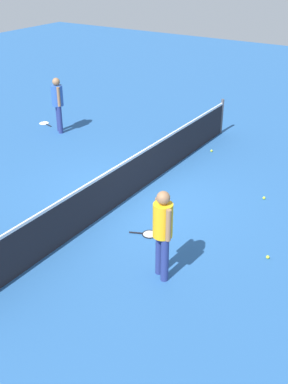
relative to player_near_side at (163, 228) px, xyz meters
The scene contains 9 objects.
ground_plane 3.25m from the player_near_side, 44.45° to the left, with size 40.00×40.00×0.00m, color #265693.
court_net 3.13m from the player_near_side, 44.45° to the left, with size 10.09×0.09×1.07m.
player_near_side is the anchor object (origin of this frame).
player_far_side 7.87m from the player_near_side, 54.64° to the left, with size 0.48×0.48×1.70m.
tennis_racket_near_player 1.70m from the player_near_side, 42.12° to the left, with size 0.41×0.60×0.03m.
tennis_racket_far_player 8.86m from the player_near_side, 56.66° to the left, with size 0.38×0.61×0.03m.
tennis_ball_near_player 3.90m from the player_near_side, ahead, with size 0.07×0.07×0.07m, color #C6E033.
tennis_ball_by_net 2.30m from the player_near_side, 42.54° to the right, with size 0.07×0.07×0.07m, color #C6E033.
tennis_ball_midcourt 5.98m from the player_near_side, 16.96° to the left, with size 0.07×0.07×0.07m, color #C6E033.
Camera 1 is at (-8.13, -5.59, 5.28)m, focal length 44.67 mm.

